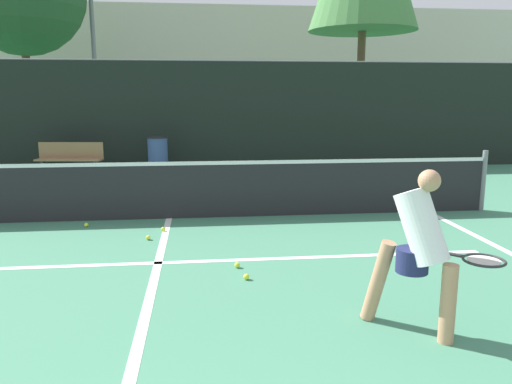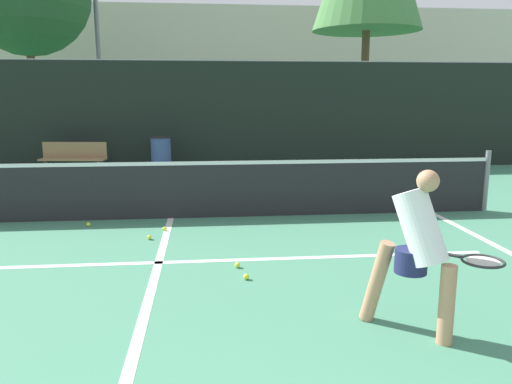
{
  "view_description": "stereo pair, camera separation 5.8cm",
  "coord_description": "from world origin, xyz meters",
  "px_view_note": "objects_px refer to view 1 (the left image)",
  "views": [
    {
      "loc": [
        0.54,
        -0.25,
        2.01
      ],
      "look_at": [
        1.15,
        5.19,
        0.95
      ],
      "focal_mm": 35.0,
      "sensor_mm": 36.0,
      "label": 1
    },
    {
      "loc": [
        0.6,
        -0.25,
        2.01
      ],
      "look_at": [
        1.15,
        5.19,
        0.95
      ],
      "focal_mm": 35.0,
      "sensor_mm": 36.0,
      "label": 2
    }
  ],
  "objects_px": {
    "player_practicing": "(419,246)",
    "courtside_bench": "(70,158)",
    "parked_car": "(323,138)",
    "trash_bin": "(158,155)"
  },
  "relations": [
    {
      "from": "courtside_bench",
      "to": "parked_car",
      "type": "relative_size",
      "value": 0.42
    },
    {
      "from": "player_practicing",
      "to": "courtside_bench",
      "type": "xyz_separation_m",
      "value": [
        -5.05,
        9.06,
        -0.3
      ]
    },
    {
      "from": "courtside_bench",
      "to": "trash_bin",
      "type": "height_order",
      "value": "trash_bin"
    },
    {
      "from": "courtside_bench",
      "to": "parked_car",
      "type": "height_order",
      "value": "parked_car"
    },
    {
      "from": "trash_bin",
      "to": "parked_car",
      "type": "distance_m",
      "value": 6.48
    },
    {
      "from": "courtside_bench",
      "to": "parked_car",
      "type": "xyz_separation_m",
      "value": [
        7.46,
        3.9,
        0.11
      ]
    },
    {
      "from": "player_practicing",
      "to": "parked_car",
      "type": "distance_m",
      "value": 13.19
    },
    {
      "from": "player_practicing",
      "to": "courtside_bench",
      "type": "distance_m",
      "value": 10.38
    },
    {
      "from": "player_practicing",
      "to": "trash_bin",
      "type": "bearing_deg",
      "value": 152.71
    },
    {
      "from": "player_practicing",
      "to": "parked_car",
      "type": "xyz_separation_m",
      "value": [
        2.4,
        12.96,
        -0.2
      ]
    }
  ]
}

